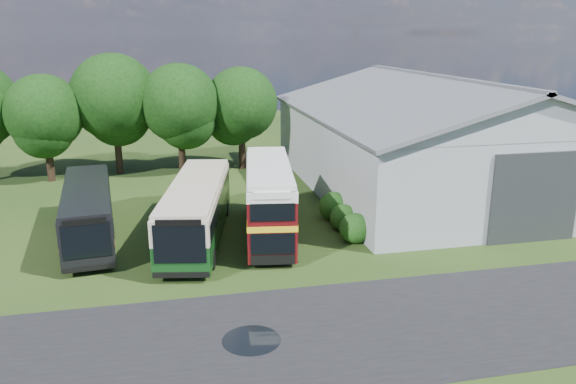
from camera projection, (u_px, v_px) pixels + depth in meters
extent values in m
plane|color=#1A3210|center=(275.00, 301.00, 24.00)|extent=(120.00, 120.00, 0.00)
cube|color=black|center=(366.00, 328.00, 21.80)|extent=(60.00, 8.00, 0.02)
cylinder|color=black|center=(251.00, 341.00, 20.87)|extent=(2.20, 2.20, 0.01)
cube|color=gray|center=(433.00, 149.00, 41.37)|extent=(18.00, 24.00, 5.50)
cube|color=#2D3033|center=(535.00, 198.00, 30.09)|extent=(5.20, 0.18, 5.00)
cylinder|color=black|center=(50.00, 162.00, 42.98)|extent=(0.56, 0.56, 3.06)
sphere|color=black|center=(44.00, 113.00, 41.96)|extent=(5.78, 5.78, 5.78)
cylinder|color=black|center=(118.00, 152.00, 45.16)|extent=(0.56, 0.56, 3.60)
sphere|color=black|center=(114.00, 97.00, 43.96)|extent=(6.80, 6.80, 6.80)
cylinder|color=black|center=(182.00, 153.00, 45.29)|extent=(0.56, 0.56, 3.31)
sphere|color=black|center=(179.00, 103.00, 44.18)|extent=(6.26, 6.26, 6.26)
cylinder|color=black|center=(242.00, 150.00, 47.09)|extent=(0.56, 0.56, 3.17)
sphere|color=black|center=(241.00, 103.00, 46.03)|extent=(5.98, 5.98, 5.98)
sphere|color=#194714|center=(354.00, 241.00, 30.79)|extent=(1.70, 1.70, 1.70)
sphere|color=#194714|center=(343.00, 230.00, 32.67)|extent=(1.60, 1.60, 1.60)
sphere|color=#194714|center=(333.00, 219.00, 34.55)|extent=(1.80, 1.80, 1.80)
cube|color=#0E3612|center=(197.00, 209.00, 30.67)|extent=(4.90, 12.07, 2.93)
cube|color=#4B0A0D|center=(269.00, 198.00, 31.09)|extent=(3.86, 9.93, 3.87)
cube|color=black|center=(88.00, 210.00, 30.80)|extent=(3.64, 11.06, 2.70)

